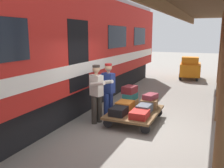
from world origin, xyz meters
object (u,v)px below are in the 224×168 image
suitcase_maroon_trunk (130,90)px  suitcase_red_plastic (139,114)px  suitcase_orange_carryall (125,106)px  suitcase_brown_leather (149,103)px  suitcase_tan_vintage (131,102)px  suitcase_burgundy_valise (150,96)px  baggage_tug (190,68)px  porter_in_overalls (108,89)px  porter_by_door (97,92)px  luggage_cart (135,112)px  suitcase_teal_softside (130,96)px  suitcase_slate_roller (145,108)px  train_car (37,50)px  suitcase_black_hardshell (119,111)px

suitcase_maroon_trunk → suitcase_red_plastic: bearing=122.1°
suitcase_orange_carryall → suitcase_brown_leather: size_ratio=0.96×
suitcase_red_plastic → suitcase_tan_vintage: size_ratio=1.02×
suitcase_brown_leather → suitcase_burgundy_valise: (-0.02, -0.03, 0.21)m
suitcase_burgundy_valise → baggage_tug: 7.46m
porter_in_overalls → porter_by_door: size_ratio=1.00×
luggage_cart → suitcase_maroon_trunk: suitcase_maroon_trunk is taller
suitcase_teal_softside → suitcase_maroon_trunk: size_ratio=1.12×
suitcase_tan_vintage → suitcase_teal_softside: size_ratio=1.01×
suitcase_brown_leather → suitcase_teal_softside: suitcase_teal_softside is taller
suitcase_red_plastic → suitcase_maroon_trunk: bearing=-57.9°
suitcase_orange_carryall → suitcase_tan_vintage: 0.52m
suitcase_red_plastic → suitcase_burgundy_valise: suitcase_burgundy_valise is taller
suitcase_brown_leather → baggage_tug: (-0.43, -7.48, 0.16)m
suitcase_brown_leather → baggage_tug: bearing=-93.3°
suitcase_orange_carryall → baggage_tug: (-1.04, -7.99, 0.17)m
suitcase_red_plastic → porter_in_overalls: bearing=-21.7°
suitcase_slate_roller → suitcase_tan_vintage: size_ratio=1.13×
suitcase_teal_softside → porter_in_overalls: size_ratio=0.31×
luggage_cart → suitcase_red_plastic: 0.61m
suitcase_slate_roller → porter_in_overalls: size_ratio=0.35×
suitcase_slate_roller → suitcase_red_plastic: suitcase_slate_roller is taller
suitcase_orange_carryall → suitcase_brown_leather: (-0.61, -0.51, 0.01)m
suitcase_red_plastic → suitcase_tan_vintage: (0.61, -1.03, -0.01)m
luggage_cart → suitcase_maroon_trunk: 0.84m
suitcase_burgundy_valise → porter_in_overalls: size_ratio=0.30×
suitcase_brown_leather → porter_by_door: size_ratio=0.33×
suitcase_red_plastic → suitcase_burgundy_valise: bearing=-91.0°
suitcase_tan_vintage → porter_in_overalls: (0.54, 0.57, 0.51)m
train_car → suitcase_orange_carryall: bearing=-169.1°
suitcase_slate_roller → baggage_tug: size_ratio=0.34×
suitcase_teal_softside → suitcase_red_plastic: bearing=121.0°
suitcase_slate_roller → suitcase_orange_carryall: bearing=0.0°
suitcase_orange_carryall → porter_by_door: size_ratio=0.31×
suitcase_black_hardshell → train_car: bearing=0.2°
suitcase_orange_carryall → train_car: bearing=10.9°
train_car → suitcase_maroon_trunk: 3.13m
suitcase_orange_carryall → suitcase_black_hardshell: 0.51m
suitcase_orange_carryall → porter_by_door: 0.97m
luggage_cart → suitcase_burgundy_valise: 0.75m
suitcase_tan_vintage → porter_by_door: (0.67, 1.05, 0.51)m
suitcase_brown_leather → baggage_tug: size_ratio=0.31×
luggage_cart → suitcase_burgundy_valise: (-0.32, -0.55, 0.39)m
suitcase_red_plastic → suitcase_brown_leather: (0.00, -1.03, 0.04)m
suitcase_burgundy_valise → suitcase_slate_roller: bearing=88.0°
baggage_tug → suitcase_burgundy_valise: bearing=86.8°
suitcase_orange_carryall → porter_in_overalls: porter_in_overalls is taller
suitcase_red_plastic → suitcase_black_hardshell: suitcase_black_hardshell is taller
luggage_cart → baggage_tug: bearing=-95.3°
suitcase_tan_vintage → suitcase_maroon_trunk: suitcase_maroon_trunk is taller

